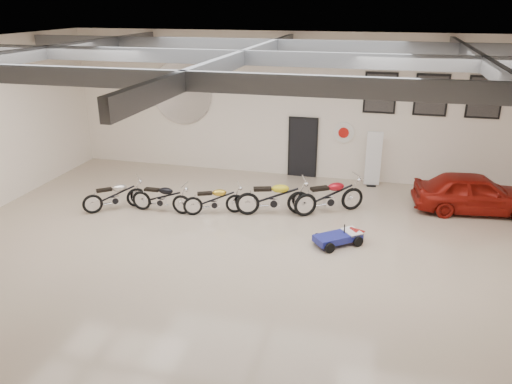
% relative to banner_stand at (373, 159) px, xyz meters
% --- Properties ---
extents(floor, '(16.00, 12.00, 0.01)m').
position_rel_banner_stand_xyz_m(floor, '(-2.97, -5.50, -0.95)').
color(floor, tan).
rests_on(floor, ground).
extents(ceiling, '(16.00, 12.00, 0.01)m').
position_rel_banner_stand_xyz_m(ceiling, '(-2.97, -5.50, 4.05)').
color(ceiling, slate).
rests_on(ceiling, back_wall).
extents(back_wall, '(16.00, 0.02, 5.00)m').
position_rel_banner_stand_xyz_m(back_wall, '(-2.97, 0.50, 1.55)').
color(back_wall, white).
rests_on(back_wall, floor).
extents(ceiling_beams, '(15.80, 11.80, 0.32)m').
position_rel_banner_stand_xyz_m(ceiling_beams, '(-2.97, -5.50, 3.80)').
color(ceiling_beams, '#5B5E63').
rests_on(ceiling_beams, ceiling).
extents(door, '(0.92, 0.08, 2.10)m').
position_rel_banner_stand_xyz_m(door, '(-2.47, 0.45, 0.10)').
color(door, black).
rests_on(door, back_wall).
extents(logo_plaque, '(2.30, 0.06, 1.16)m').
position_rel_banner_stand_xyz_m(logo_plaque, '(-6.97, 0.45, 1.85)').
color(logo_plaque, silver).
rests_on(logo_plaque, back_wall).
extents(poster_left, '(1.05, 0.08, 1.35)m').
position_rel_banner_stand_xyz_m(poster_left, '(0.03, 0.46, 2.15)').
color(poster_left, black).
rests_on(poster_left, back_wall).
extents(poster_mid, '(1.05, 0.08, 1.35)m').
position_rel_banner_stand_xyz_m(poster_mid, '(1.63, 0.46, 2.15)').
color(poster_mid, black).
rests_on(poster_mid, back_wall).
extents(poster_right, '(1.05, 0.08, 1.35)m').
position_rel_banner_stand_xyz_m(poster_right, '(3.23, 0.46, 2.15)').
color(poster_right, black).
rests_on(poster_right, back_wall).
extents(oil_sign, '(0.72, 0.10, 0.72)m').
position_rel_banner_stand_xyz_m(oil_sign, '(-1.07, 0.45, 0.75)').
color(oil_sign, white).
rests_on(oil_sign, back_wall).
extents(banner_stand, '(0.54, 0.26, 1.90)m').
position_rel_banner_stand_xyz_m(banner_stand, '(0.00, 0.00, 0.00)').
color(banner_stand, white).
rests_on(banner_stand, floor).
extents(motorcycle_silver, '(1.79, 1.61, 0.96)m').
position_rel_banner_stand_xyz_m(motorcycle_silver, '(-7.43, -4.04, -0.47)').
color(motorcycle_silver, silver).
rests_on(motorcycle_silver, floor).
extents(motorcycle_black, '(1.85, 0.58, 0.96)m').
position_rel_banner_stand_xyz_m(motorcycle_black, '(-6.00, -3.84, -0.47)').
color(motorcycle_black, silver).
rests_on(motorcycle_black, floor).
extents(motorcycle_gold, '(1.86, 1.21, 0.93)m').
position_rel_banner_stand_xyz_m(motorcycle_gold, '(-4.43, -3.59, -0.48)').
color(motorcycle_gold, silver).
rests_on(motorcycle_gold, floor).
extents(motorcycle_yellow, '(2.27, 1.30, 1.13)m').
position_rel_banner_stand_xyz_m(motorcycle_yellow, '(-2.73, -3.18, -0.38)').
color(motorcycle_yellow, silver).
rests_on(motorcycle_yellow, floor).
extents(motorcycle_red, '(2.21, 1.74, 1.14)m').
position_rel_banner_stand_xyz_m(motorcycle_red, '(-1.15, -2.68, -0.38)').
color(motorcycle_red, silver).
rests_on(motorcycle_red, floor).
extents(go_kart, '(1.62, 1.50, 0.55)m').
position_rel_banner_stand_xyz_m(go_kart, '(-0.58, -4.62, -0.67)').
color(go_kart, navy).
rests_on(go_kart, floor).
extents(vintage_car, '(1.84, 3.67, 1.20)m').
position_rel_banner_stand_xyz_m(vintage_car, '(3.03, -1.50, -0.35)').
color(vintage_car, maroon).
rests_on(vintage_car, floor).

